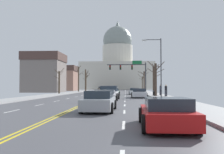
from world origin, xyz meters
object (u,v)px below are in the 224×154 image
object	(u,v)px
sedan_near_01	(114,92)
pickup_truck_near_03	(109,94)
sedan_oncoming_00	(103,90)
pedestrian_01	(166,90)
street_lamp_right	(158,62)
pedestrian_00	(161,89)
sedan_oncoming_03	(101,88)
sedan_oncoming_01	(107,89)
sedan_near_06	(166,114)
sedan_oncoming_02	(109,89)
signal_gantry	(131,70)
sedan_near_04	(105,97)
sedan_near_05	(99,102)
sedan_near_00	(135,91)
sedan_near_02	(139,93)
bicycle_parked	(154,93)

from	to	relation	value
sedan_near_01	pickup_truck_near_03	distance (m)	12.60
sedan_oncoming_00	pedestrian_01	distance (m)	28.37
street_lamp_right	pedestrian_00	distance (m)	7.08
street_lamp_right	sedan_oncoming_03	size ratio (longest dim) A/B	1.76
sedan_near_01	sedan_oncoming_01	xyz separation A→B (m)	(-3.40, 31.28, 0.00)
sedan_oncoming_00	pickup_truck_near_03	bearing A→B (deg)	-84.06
street_lamp_right	sedan_near_06	distance (m)	24.49
sedan_oncoming_02	signal_gantry	bearing A→B (deg)	-78.38
sedan_near_04	sedan_oncoming_01	distance (m)	49.83
sedan_oncoming_01	sedan_oncoming_03	size ratio (longest dim) A/B	1.06
street_lamp_right	sedan_oncoming_00	size ratio (longest dim) A/B	1.65
sedan_oncoming_02	street_lamp_right	bearing A→B (deg)	-79.04
street_lamp_right	pedestrian_01	xyz separation A→B (m)	(1.22, 1.64, -3.69)
sedan_near_01	sedan_near_05	size ratio (longest dim) A/B	1.00
sedan_near_00	sedan_near_04	world-z (taller)	sedan_near_04
street_lamp_right	sedan_near_05	world-z (taller)	street_lamp_right
sedan_near_02	pedestrian_00	distance (m)	6.48
street_lamp_right	pickup_truck_near_03	world-z (taller)	street_lamp_right
sedan_near_00	pedestrian_01	distance (m)	12.88
pickup_truck_near_03	bicycle_parked	bearing A→B (deg)	55.35
sedan_near_01	sedan_oncoming_02	distance (m)	42.67
pedestrian_01	bicycle_parked	world-z (taller)	pedestrian_01
sedan_oncoming_02	sedan_near_06	bearing A→B (deg)	-84.63
sedan_oncoming_00	pedestrian_00	bearing A→B (deg)	-63.97
sedan_near_00	sedan_near_01	bearing A→B (deg)	-119.55
sedan_near_01	sedan_oncoming_02	bearing A→B (deg)	94.72
street_lamp_right	pedestrian_00	world-z (taller)	street_lamp_right
sedan_near_02	sedan_oncoming_03	xyz separation A→B (m)	(-10.69, 58.08, 0.01)
sedan_oncoming_00	sedan_oncoming_03	distance (m)	31.01
sedan_near_00	pickup_truck_near_03	xyz separation A→B (m)	(-3.58, -18.95, 0.16)
sedan_oncoming_01	sedan_oncoming_03	bearing A→B (deg)	100.26
sedan_oncoming_02	bicycle_parked	xyz separation A→B (m)	(9.47, -46.52, -0.06)
signal_gantry	sedan_near_00	size ratio (longest dim) A/B	1.83
pedestrian_01	sedan_oncoming_01	bearing A→B (deg)	106.20
signal_gantry	pedestrian_00	xyz separation A→B (m)	(4.21, -12.11, -3.77)
pickup_truck_near_03	sedan_oncoming_00	size ratio (longest dim) A/B	1.17
sedan_oncoming_02	sedan_near_02	bearing A→B (deg)	-81.72
signal_gantry	sedan_oncoming_03	size ratio (longest dim) A/B	1.83
sedan_near_06	sedan_oncoming_01	size ratio (longest dim) A/B	0.92
pedestrian_01	signal_gantry	bearing A→B (deg)	104.78
pedestrian_00	pedestrian_01	size ratio (longest dim) A/B	1.02
pedestrian_01	sedan_near_00	bearing A→B (deg)	107.23
sedan_near_06	pedestrian_00	world-z (taller)	pedestrian_00
sedan_oncoming_00	sedan_oncoming_01	bearing A→B (deg)	90.00
sedan_oncoming_00	pedestrian_01	world-z (taller)	pedestrian_01
sedan_near_00	sedan_near_05	world-z (taller)	sedan_near_05
sedan_near_00	sedan_near_02	size ratio (longest dim) A/B	0.92
street_lamp_right	sedan_oncoming_02	bearing A→B (deg)	100.96
sedan_oncoming_01	pedestrian_00	bearing A→B (deg)	-71.99
street_lamp_right	pickup_truck_near_03	size ratio (longest dim) A/B	1.41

